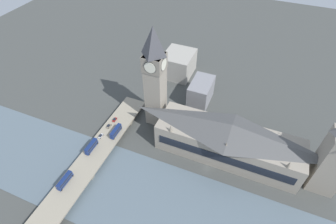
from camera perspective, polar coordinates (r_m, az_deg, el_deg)
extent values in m
plane|color=#424442|center=(171.39, 8.40, -12.17)|extent=(600.00, 600.00, 0.00)
cube|color=slate|center=(155.14, 4.66, -21.73)|extent=(54.50, 360.00, 0.30)
cube|color=gray|center=(172.34, 12.82, -6.84)|extent=(25.94, 90.46, 20.81)
cube|color=black|center=(163.31, 11.82, -9.96)|extent=(0.40, 83.22, 6.24)
pyramid|color=#4C4C4C|center=(161.75, 13.61, -3.65)|extent=(25.42, 88.65, 7.72)
cone|color=gray|center=(157.39, 24.87, -10.32)|extent=(2.20, 2.20, 5.00)
cone|color=gray|center=(154.76, 12.55, -7.05)|extent=(2.20, 2.20, 5.00)
cone|color=gray|center=(159.67, 0.59, -3.52)|extent=(2.20, 2.20, 5.00)
cube|color=gray|center=(178.26, -2.73, 4.66)|extent=(11.91, 11.91, 56.13)
cube|color=gray|center=(164.74, -3.00, 10.76)|extent=(12.62, 12.62, 10.72)
cylinder|color=black|center=(160.20, -3.93, 9.63)|extent=(0.50, 8.25, 8.25)
cylinder|color=silver|center=(160.11, -3.95, 9.61)|extent=(0.62, 7.64, 7.64)
cylinder|color=black|center=(169.38, -2.12, 11.82)|extent=(0.50, 8.25, 8.25)
cylinder|color=silver|center=(169.48, -2.10, 11.84)|extent=(0.62, 7.64, 7.64)
cylinder|color=black|center=(162.59, -1.01, 10.31)|extent=(8.25, 0.50, 8.25)
cylinder|color=silver|center=(162.55, -0.97, 10.30)|extent=(7.64, 0.62, 7.64)
cylinder|color=black|center=(167.09, -4.95, 11.18)|extent=(8.25, 0.50, 8.25)
cylinder|color=silver|center=(167.14, -4.99, 11.19)|extent=(7.64, 0.62, 7.64)
pyramid|color=#424247|center=(157.14, -3.20, 15.22)|extent=(12.15, 12.15, 18.61)
cube|color=gray|center=(171.86, 32.21, -9.29)|extent=(15.08, 15.08, 43.04)
cube|color=gray|center=(173.91, -17.97, -12.51)|extent=(3.00, 14.04, 3.70)
cube|color=gray|center=(197.10, -9.78, -1.70)|extent=(3.00, 14.04, 3.70)
cube|color=gray|center=(171.95, -18.15, -12.05)|extent=(141.01, 16.52, 1.20)
cube|color=navy|center=(183.42, -11.24, -4.36)|extent=(11.69, 2.53, 2.00)
cube|color=black|center=(183.13, -11.26, -4.28)|extent=(10.52, 2.59, 0.88)
cube|color=navy|center=(181.83, -11.34, -3.91)|extent=(11.45, 2.53, 2.34)
cube|color=black|center=(181.74, -11.34, -3.89)|extent=(10.52, 2.59, 1.13)
cube|color=navy|center=(180.92, -11.39, -3.65)|extent=(11.34, 2.40, 0.16)
cylinder|color=black|center=(186.21, -10.14, -3.61)|extent=(1.15, 0.28, 1.15)
cylinder|color=black|center=(187.18, -10.75, -3.40)|extent=(1.15, 0.28, 1.15)
cylinder|color=black|center=(181.12, -11.66, -5.70)|extent=(1.15, 0.28, 1.15)
cylinder|color=black|center=(182.12, -12.28, -5.48)|extent=(1.15, 0.28, 1.15)
cube|color=navy|center=(168.55, -21.45, -13.90)|extent=(11.90, 2.41, 1.91)
cube|color=black|center=(168.24, -21.48, -13.83)|extent=(10.71, 2.47, 0.84)
cube|color=navy|center=(166.89, -21.63, -13.51)|extent=(11.67, 2.41, 2.24)
cube|color=black|center=(166.80, -21.64, -13.49)|extent=(10.71, 2.47, 1.08)
cube|color=navy|center=(165.93, -21.74, -13.29)|extent=(11.55, 2.29, 0.16)
cylinder|color=black|center=(170.32, -20.03, -12.92)|extent=(1.03, 0.28, 1.03)
cylinder|color=black|center=(171.42, -20.61, -12.63)|extent=(1.03, 0.28, 1.03)
cylinder|color=black|center=(167.21, -22.14, -15.48)|extent=(1.03, 0.28, 1.03)
cylinder|color=black|center=(168.33, -22.72, -15.16)|extent=(1.03, 0.28, 1.03)
cube|color=navy|center=(178.58, -16.28, -7.44)|extent=(11.50, 2.55, 2.05)
cube|color=black|center=(178.27, -16.31, -7.36)|extent=(10.35, 2.61, 0.90)
cube|color=navy|center=(176.90, -16.42, -6.99)|extent=(11.27, 2.55, 2.40)
cube|color=black|center=(176.81, -16.43, -6.97)|extent=(10.35, 2.61, 1.15)
cube|color=navy|center=(175.94, -16.51, -6.73)|extent=(11.15, 2.42, 0.16)
cylinder|color=black|center=(180.91, -15.06, -6.65)|extent=(1.09, 0.28, 1.09)
cylinder|color=black|center=(182.02, -15.67, -6.41)|extent=(1.09, 0.28, 1.09)
cylinder|color=black|center=(176.67, -16.78, -8.85)|extent=(1.09, 0.28, 1.09)
cylinder|color=black|center=(177.80, -17.39, -8.59)|extent=(1.09, 0.28, 1.09)
cube|color=maroon|center=(193.22, -11.53, -1.65)|extent=(4.17, 1.85, 0.68)
cube|color=black|center=(192.71, -11.57, -1.55)|extent=(2.17, 1.66, 0.59)
cylinder|color=black|center=(193.93, -11.07, -1.46)|extent=(0.67, 0.22, 0.67)
cylinder|color=black|center=(194.67, -11.49, -1.32)|extent=(0.67, 0.22, 0.67)
cylinder|color=black|center=(192.14, -11.55, -2.09)|extent=(0.67, 0.22, 0.67)
cylinder|color=black|center=(192.88, -11.97, -1.95)|extent=(0.67, 0.22, 0.67)
cube|color=slate|center=(189.67, -12.77, -3.00)|extent=(4.17, 1.85, 0.70)
cube|color=black|center=(189.18, -12.82, -2.91)|extent=(2.17, 1.67, 0.49)
cylinder|color=black|center=(190.31, -12.30, -2.81)|extent=(0.71, 0.22, 0.71)
cylinder|color=black|center=(191.07, -12.72, -2.66)|extent=(0.71, 0.22, 0.71)
cylinder|color=black|center=(188.64, -12.79, -3.45)|extent=(0.71, 0.22, 0.71)
cylinder|color=black|center=(189.41, -13.22, -3.30)|extent=(0.71, 0.22, 0.71)
cube|color=silver|center=(184.69, -14.43, -5.09)|extent=(4.29, 1.89, 0.66)
cube|color=black|center=(184.21, -14.48, -5.00)|extent=(2.23, 1.70, 0.48)
cylinder|color=black|center=(185.28, -13.92, -4.86)|extent=(0.68, 0.22, 0.68)
cylinder|color=black|center=(186.08, -14.36, -4.70)|extent=(0.68, 0.22, 0.68)
cylinder|color=black|center=(183.66, -14.48, -5.58)|extent=(0.68, 0.22, 0.68)
cylinder|color=black|center=(184.46, -14.92, -5.41)|extent=(0.68, 0.22, 0.68)
cube|color=gray|center=(207.67, 7.15, 4.36)|extent=(25.65, 15.41, 18.96)
cube|color=#A39E93|center=(236.08, 2.32, 10.45)|extent=(28.61, 24.67, 20.64)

